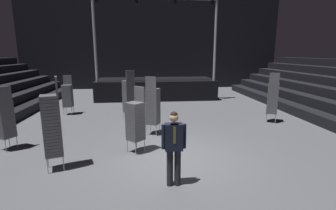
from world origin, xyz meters
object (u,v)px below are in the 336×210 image
Objects in this scene: chair_stack_front_left at (153,106)px; chair_stack_mid_right at (129,96)px; chair_stack_mid_centre at (52,125)px; chair_stack_front_right at (135,120)px; chair_stack_mid_left at (68,95)px; stage_riser at (156,87)px; chair_stack_rear_right at (4,119)px; man_with_tie at (174,144)px; chair_stack_rear_left at (273,98)px.

chair_stack_front_left is 2.25m from chair_stack_mid_right.
chair_stack_mid_centre reaches higher than chair_stack_front_left.
chair_stack_front_right is 6.29m from chair_stack_mid_left.
stage_riser is at bearing 110.02° from chair_stack_front_left.
chair_stack_front_right and chair_stack_rear_right have the same top height.
stage_riser is 4.42× the size of man_with_tie.
chair_stack_front_left is at bearing 138.84° from chair_stack_mid_left.
chair_stack_mid_right is 4.84m from chair_stack_rear_right.
chair_stack_front_right is 3.73m from chair_stack_mid_right.
chair_stack_mid_right is at bearing -38.29° from chair_stack_mid_centre.
chair_stack_rear_left is (5.95, 2.84, 0.08)m from chair_stack_front_right.
chair_stack_front_left is 1.00× the size of chair_stack_rear_left.
chair_stack_front_left is at bearing -93.76° from stage_riser.
chair_stack_rear_right is (-4.73, -1.07, -0.08)m from chair_stack_front_left.
chair_stack_rear_right reaches higher than man_with_tie.
chair_stack_mid_centre reaches higher than man_with_tie.
chair_stack_rear_left is (9.46, -2.37, 0.13)m from chair_stack_mid_left.
chair_stack_front_left is 1.13× the size of chair_stack_mid_left.
chair_stack_mid_left is (-4.64, -4.36, 0.26)m from stage_riser.
stage_riser is at bearing 44.00° from chair_stack_mid_right.
chair_stack_front_right is (-0.61, -1.69, -0.08)m from chair_stack_front_left.
man_with_tie is 0.77× the size of chair_stack_mid_right.
chair_stack_rear_right is (-0.62, -4.59, 0.04)m from chair_stack_mid_left.
stage_riser is 4.02× the size of chair_stack_mid_left.
chair_stack_mid_left is at bearing 20.63° from chair_stack_rear_right.
stage_riser is at bearing -51.23° from chair_stack_front_right.
stage_riser is 3.85× the size of chair_stack_front_right.
chair_stack_front_right is (-1.12, -9.57, 0.30)m from stage_riser.
chair_stack_mid_right reaches higher than chair_stack_rear_left.
chair_stack_mid_right is at bearing 153.59° from chair_stack_mid_left.
chair_stack_rear_left is at bearing 35.93° from chair_stack_front_left.
stage_riser is at bearing 155.11° from chair_stack_rear_left.
stage_riser reaches higher than chair_stack_mid_centre.
chair_stack_front_left reaches higher than chair_stack_mid_left.
chair_stack_front_right is at bearing 123.34° from chair_stack_mid_left.
stage_riser reaches higher than chair_stack_rear_right.
chair_stack_front_left is (-0.32, 3.80, 0.09)m from man_with_tie.
chair_stack_mid_right reaches higher than chair_stack_rear_right.
chair_stack_rear_right is (-10.08, -2.22, -0.08)m from chair_stack_rear_left.
stage_riser is 7.91m from chair_stack_front_left.
man_with_tie is 8.57m from chair_stack_mid_left.
chair_stack_mid_centre reaches higher than chair_stack_rear_left.
chair_stack_mid_right is at bearing -38.43° from chair_stack_front_right.
chair_stack_mid_right reaches higher than man_with_tie.
man_with_tie is 0.91× the size of chair_stack_mid_left.
chair_stack_mid_centre is (-2.10, -0.99, 0.21)m from chair_stack_front_right.
chair_stack_rear_left reaches higher than chair_stack_mid_left.
chair_stack_rear_right is at bearing -120.39° from stage_riser.
chair_stack_front_right is at bearing -124.99° from chair_stack_rear_left.
chair_stack_rear_left reaches higher than man_with_tie.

